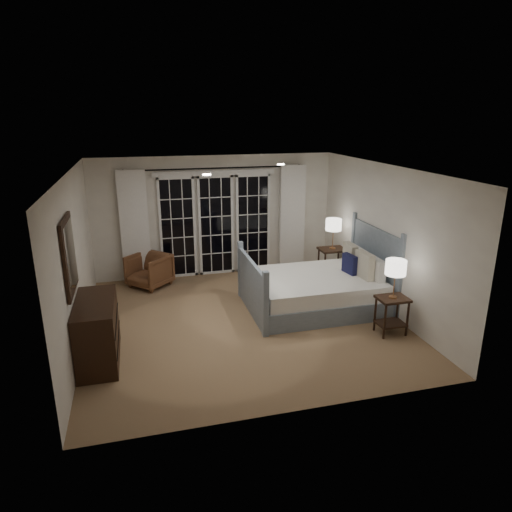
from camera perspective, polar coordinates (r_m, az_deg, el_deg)
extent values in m
plane|color=#91744E|center=(7.67, -1.57, -8.10)|extent=(5.00, 5.00, 0.00)
plane|color=silver|center=(6.97, -1.74, 10.78)|extent=(5.00, 5.00, 0.00)
cube|color=white|center=(7.11, -21.66, -0.65)|extent=(0.02, 5.00, 2.50)
cube|color=white|center=(8.14, 15.76, 2.13)|extent=(0.02, 5.00, 2.50)
cube|color=white|center=(9.60, -5.08, 5.00)|extent=(5.00, 0.02, 2.50)
cube|color=white|center=(4.97, 5.02, -7.10)|extent=(5.00, 0.02, 2.50)
cube|color=black|center=(9.52, -9.77, 3.46)|extent=(0.66, 0.02, 2.02)
cube|color=black|center=(9.61, -5.02, 3.80)|extent=(0.66, 0.02, 2.02)
cube|color=black|center=(9.78, -0.38, 4.09)|extent=(0.66, 0.02, 2.02)
cube|color=white|center=(9.40, -5.18, 10.30)|extent=(2.50, 0.04, 0.10)
cylinder|color=black|center=(9.34, -5.14, 10.87)|extent=(3.50, 0.03, 0.03)
cube|color=white|center=(9.37, -14.93, 3.54)|extent=(0.55, 0.10, 2.25)
cube|color=white|center=(9.91, 4.53, 4.82)|extent=(0.55, 0.10, 2.25)
cylinder|color=white|center=(7.76, 3.11, 11.37)|extent=(0.12, 0.12, 0.01)
cylinder|color=white|center=(6.47, -6.18, 10.08)|extent=(0.12, 0.12, 0.01)
cube|color=gray|center=(8.20, 7.29, -5.30)|extent=(2.17, 1.69, 0.32)
cube|color=white|center=(8.09, 7.37, -3.39)|extent=(2.11, 1.63, 0.26)
cube|color=gray|center=(8.49, 14.62, -1.11)|extent=(0.06, 1.69, 1.38)
cube|color=gray|center=(7.74, -0.53, -4.01)|extent=(0.06, 1.69, 0.95)
cube|color=white|center=(8.11, 14.51, -1.42)|extent=(0.14, 0.60, 0.36)
cube|color=white|center=(8.64, 12.48, -0.10)|extent=(0.14, 0.60, 0.36)
cube|color=beige|center=(8.06, 13.40, -1.13)|extent=(0.16, 0.46, 0.45)
cube|color=beige|center=(8.53, 11.66, 0.02)|extent=(0.16, 0.46, 0.45)
cube|color=#15173B|center=(8.25, 11.62, -0.98)|extent=(0.15, 0.35, 0.34)
cube|color=black|center=(7.34, 16.73, -5.14)|extent=(0.46, 0.37, 0.04)
cube|color=black|center=(7.51, 16.45, -8.07)|extent=(0.42, 0.33, 0.03)
cylinder|color=black|center=(7.25, 15.81, -7.90)|extent=(0.04, 0.04, 0.57)
cylinder|color=black|center=(7.44, 18.40, -7.47)|extent=(0.04, 0.04, 0.57)
cylinder|color=black|center=(7.48, 14.67, -7.00)|extent=(0.04, 0.04, 0.57)
cylinder|color=black|center=(7.67, 17.22, -6.60)|extent=(0.04, 0.04, 0.57)
cube|color=black|center=(9.39, 9.52, 0.81)|extent=(0.52, 0.42, 0.04)
cube|color=black|center=(9.53, 9.38, -1.90)|extent=(0.48, 0.38, 0.03)
cylinder|color=black|center=(9.26, 8.59, -1.56)|extent=(0.04, 0.04, 0.65)
cylinder|color=black|center=(9.44, 11.05, -1.32)|extent=(0.04, 0.04, 0.65)
cylinder|color=black|center=(9.55, 7.81, -0.93)|extent=(0.04, 0.04, 0.65)
cylinder|color=black|center=(9.72, 10.20, -0.71)|extent=(0.04, 0.04, 0.65)
cylinder|color=#B57948|center=(7.33, 16.75, -4.92)|extent=(0.12, 0.12, 0.02)
cylinder|color=#B57948|center=(7.27, 16.88, -3.55)|extent=(0.02, 0.02, 0.35)
cylinder|color=white|center=(7.17, 17.08, -1.37)|extent=(0.31, 0.31, 0.23)
cylinder|color=#B57948|center=(9.38, 9.53, 0.99)|extent=(0.12, 0.12, 0.02)
cylinder|color=#B57948|center=(9.33, 9.59, 2.11)|extent=(0.02, 0.02, 0.36)
cylinder|color=white|center=(9.26, 9.68, 3.89)|extent=(0.32, 0.32, 0.23)
imported|color=brown|center=(9.27, -13.20, -1.78)|extent=(1.01, 1.01, 0.66)
cube|color=black|center=(6.71, -19.21, -8.88)|extent=(0.52, 1.25, 0.88)
cube|color=black|center=(6.76, -16.82, -9.88)|extent=(0.01, 1.23, 0.01)
cube|color=black|center=(6.63, -17.04, -7.65)|extent=(0.01, 1.23, 0.01)
cube|color=black|center=(6.35, -22.35, 0.02)|extent=(0.04, 0.85, 1.00)
cube|color=white|center=(6.35, -22.13, 0.04)|extent=(0.01, 0.73, 0.88)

